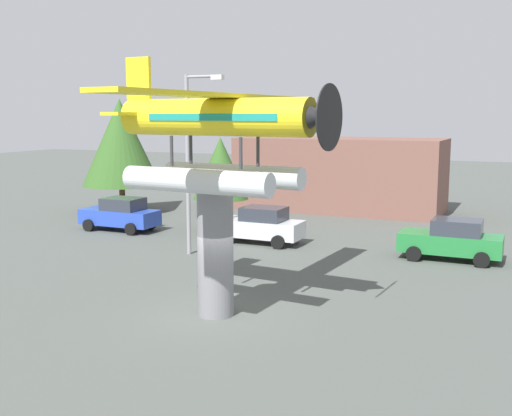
% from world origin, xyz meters
% --- Properties ---
extents(ground_plane, '(140.00, 140.00, 0.00)m').
position_xyz_m(ground_plane, '(0.00, 0.00, 0.00)').
color(ground_plane, '#4C514C').
extents(display_pedestal, '(1.10, 1.10, 3.89)m').
position_xyz_m(display_pedestal, '(0.00, 0.00, 1.94)').
color(display_pedestal, slate).
rests_on(display_pedestal, ground).
extents(floatplane_monument, '(6.99, 10.46, 4.00)m').
position_xyz_m(floatplane_monument, '(0.13, -0.01, 5.56)').
color(floatplane_monument, silver).
rests_on(floatplane_monument, display_pedestal).
extents(car_near_blue, '(4.20, 2.02, 1.76)m').
position_xyz_m(car_near_blue, '(-11.20, 10.28, 0.88)').
color(car_near_blue, '#2847B7').
rests_on(car_near_blue, ground).
extents(car_mid_silver, '(4.20, 2.02, 1.76)m').
position_xyz_m(car_mid_silver, '(-3.10, 10.37, 0.88)').
color(car_mid_silver, silver).
rests_on(car_mid_silver, ground).
extents(car_far_green, '(4.20, 2.02, 1.76)m').
position_xyz_m(car_far_green, '(5.71, 10.51, 0.88)').
color(car_far_green, '#237A38').
rests_on(car_far_green, ground).
extents(streetlight_primary, '(1.84, 0.28, 7.80)m').
position_xyz_m(streetlight_primary, '(-4.83, 6.92, 4.53)').
color(streetlight_primary, gray).
rests_on(streetlight_primary, ground).
extents(storefront_building, '(12.97, 5.21, 4.64)m').
position_xyz_m(storefront_building, '(-2.66, 22.00, 2.32)').
color(storefront_building, brown).
rests_on(storefront_building, ground).
extents(tree_west, '(4.83, 4.83, 7.10)m').
position_xyz_m(tree_west, '(-14.82, 15.34, 4.41)').
color(tree_west, brown).
rests_on(tree_west, ground).
extents(tree_east, '(2.90, 2.90, 4.97)m').
position_xyz_m(tree_east, '(-6.19, 12.21, 3.34)').
color(tree_east, brown).
rests_on(tree_east, ground).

